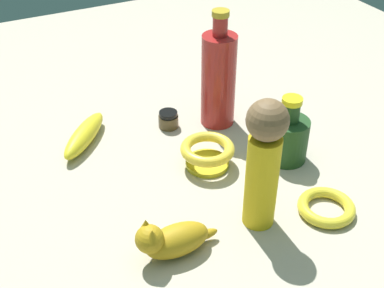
{
  "coord_description": "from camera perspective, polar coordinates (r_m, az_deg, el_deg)",
  "views": [
    {
      "loc": [
        0.75,
        -0.38,
        0.67
      ],
      "look_at": [
        0.0,
        0.0,
        0.07
      ],
      "focal_mm": 48.63,
      "sensor_mm": 36.0,
      "label": 1
    }
  ],
  "objects": [
    {
      "name": "ground",
      "position": [
        1.07,
        0.0,
        -3.11
      ],
      "size": [
        2.0,
        2.0,
        0.0
      ],
      "primitive_type": "plane",
      "color": "#BCB29E"
    },
    {
      "name": "bottle_tall",
      "position": [
        1.18,
        2.92,
        7.21
      ],
      "size": [
        0.08,
        0.08,
        0.27
      ],
      "color": "#AE2422",
      "rests_on": "ground"
    },
    {
      "name": "banana",
      "position": [
        1.17,
        -11.73,
        0.96
      ],
      "size": [
        0.16,
        0.15,
        0.04
      ],
      "primitive_type": "ellipsoid",
      "rotation": [
        0.0,
        0.0,
        2.42
      ],
      "color": "yellow",
      "rests_on": "ground"
    },
    {
      "name": "bangle",
      "position": [
        1.01,
        14.52,
        -6.74
      ],
      "size": [
        0.11,
        0.11,
        0.02
      ],
      "primitive_type": "torus",
      "color": "yellow",
      "rests_on": "ground"
    },
    {
      "name": "bowl",
      "position": [
        1.07,
        1.7,
        -0.91
      ],
      "size": [
        0.11,
        0.11,
        0.05
      ],
      "color": "gold",
      "rests_on": "ground"
    },
    {
      "name": "nail_polish_jar",
      "position": [
        1.2,
        -2.6,
        2.72
      ],
      "size": [
        0.05,
        0.05,
        0.04
      ],
      "color": "brown",
      "rests_on": "ground"
    },
    {
      "name": "person_figure_adult",
      "position": [
        0.89,
        7.86,
        -1.78
      ],
      "size": [
        0.07,
        0.07,
        0.25
      ],
      "color": "yellow",
      "rests_on": "ground"
    },
    {
      "name": "cat_figurine",
      "position": [
        0.88,
        -2.34,
        -10.41
      ],
      "size": [
        0.06,
        0.15,
        0.08
      ],
      "color": "#B98E18",
      "rests_on": "ground"
    },
    {
      "name": "bottle_short",
      "position": [
        1.1,
        10.45,
        0.78
      ],
      "size": [
        0.09,
        0.09,
        0.15
      ],
      "color": "#1E441E",
      "rests_on": "ground"
    }
  ]
}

